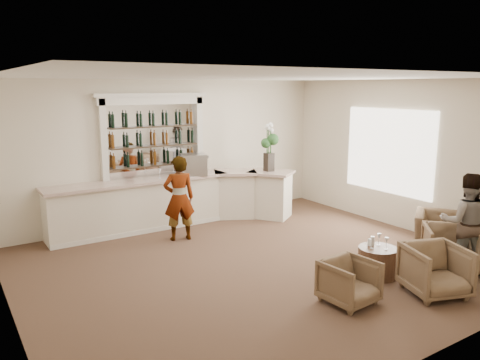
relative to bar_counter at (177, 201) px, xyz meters
name	(u,v)px	position (x,y,z in m)	size (l,w,h in m)	color
ground	(258,264)	(0.16, -3.00, -0.57)	(8.00, 8.00, 0.00)	brown
room_shell	(244,131)	(0.33, -2.29, 1.77)	(8.04, 7.02, 3.32)	beige
bar_counter	(177,201)	(0.00, 0.00, 0.00)	(5.72, 1.80, 1.14)	silver
back_bar_alcove	(154,137)	(-0.34, 0.41, 1.46)	(2.64, 0.25, 3.00)	white
cocktail_table	(377,262)	(1.53, -4.52, -0.32)	(0.65, 0.65, 0.50)	#4D3521
sommelier	(179,198)	(-0.41, -0.96, 0.31)	(0.64, 0.42, 1.77)	gray
guest	(466,223)	(2.97, -5.16, 0.29)	(0.84, 0.65, 1.72)	gray
armchair_left	(349,282)	(0.39, -4.98, -0.24)	(0.71, 0.73, 0.66)	brown
armchair_center	(435,270)	(1.71, -5.49, -0.18)	(0.84, 0.86, 0.78)	brown
armchair_right	(450,248)	(2.81, -5.01, -0.19)	(0.83, 0.85, 0.78)	brown
armchair_far	(446,233)	(3.56, -4.44, -0.20)	(1.15, 1.01, 0.75)	brown
espresso_machine	(194,165)	(0.43, -0.03, 0.81)	(0.55, 0.46, 0.48)	#AEAEB2
flower_vase	(269,144)	(2.19, -0.55, 1.22)	(0.30, 0.30, 1.15)	black
wine_glass_bar_left	(160,174)	(-0.39, 0.04, 0.67)	(0.07, 0.07, 0.21)	white
wine_glass_bar_right	(182,172)	(0.15, -0.01, 0.67)	(0.07, 0.07, 0.21)	white
wine_glass_tbl_a	(372,243)	(1.41, -4.49, 0.03)	(0.07, 0.07, 0.21)	white
wine_glass_tbl_b	(379,239)	(1.63, -4.44, 0.03)	(0.07, 0.07, 0.21)	white
wine_glass_tbl_c	(386,244)	(1.57, -4.65, 0.03)	(0.07, 0.07, 0.21)	white
napkin_holder	(371,242)	(1.51, -4.38, -0.01)	(0.08, 0.08, 0.12)	white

